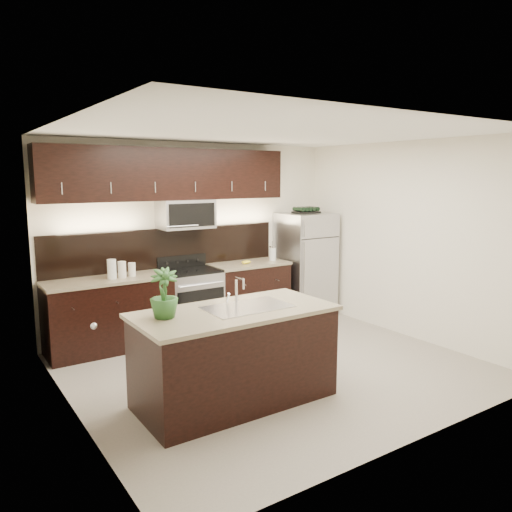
% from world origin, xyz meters
% --- Properties ---
extents(ground, '(4.50, 4.50, 0.00)m').
position_xyz_m(ground, '(0.00, 0.00, 0.00)').
color(ground, gray).
rests_on(ground, ground).
extents(room_walls, '(4.52, 4.02, 2.71)m').
position_xyz_m(room_walls, '(-0.11, -0.04, 1.70)').
color(room_walls, silver).
rests_on(room_walls, ground).
extents(counter_run, '(3.51, 0.65, 0.94)m').
position_xyz_m(counter_run, '(-0.46, 1.69, 0.47)').
color(counter_run, black).
rests_on(counter_run, ground).
extents(upper_fixtures, '(3.49, 0.40, 1.66)m').
position_xyz_m(upper_fixtures, '(-0.43, 1.84, 2.14)').
color(upper_fixtures, black).
rests_on(upper_fixtures, counter_run).
extents(island, '(1.96, 0.96, 0.94)m').
position_xyz_m(island, '(-0.85, -0.49, 0.47)').
color(island, black).
rests_on(island, ground).
extents(sink_faucet, '(0.84, 0.50, 0.28)m').
position_xyz_m(sink_faucet, '(-0.70, -0.48, 0.96)').
color(sink_faucet, silver).
rests_on(sink_faucet, island).
extents(refrigerator, '(0.79, 0.71, 1.64)m').
position_xyz_m(refrigerator, '(1.77, 1.63, 0.82)').
color(refrigerator, '#B2B2B7').
rests_on(refrigerator, ground).
extents(wine_rack, '(0.41, 0.25, 0.10)m').
position_xyz_m(wine_rack, '(1.77, 1.63, 1.69)').
color(wine_rack, black).
rests_on(wine_rack, refrigerator).
extents(plant, '(0.32, 0.32, 0.46)m').
position_xyz_m(plant, '(-1.53, -0.38, 1.17)').
color(plant, '#265220').
rests_on(plant, island).
extents(canisters, '(0.37, 0.12, 0.25)m').
position_xyz_m(canisters, '(-1.27, 1.65, 1.05)').
color(canisters, silver).
rests_on(canisters, counter_run).
extents(french_press, '(0.10, 0.10, 0.30)m').
position_xyz_m(french_press, '(1.13, 1.64, 1.05)').
color(french_press, silver).
rests_on(french_press, counter_run).
extents(bananas, '(0.19, 0.17, 0.05)m').
position_xyz_m(bananas, '(0.58, 1.61, 0.96)').
color(bananas, yellow).
rests_on(bananas, counter_run).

